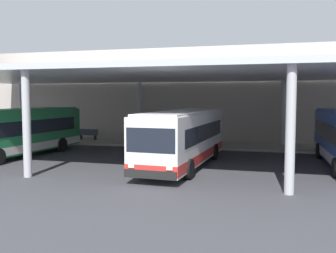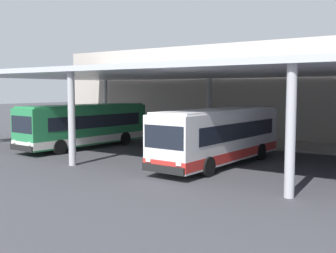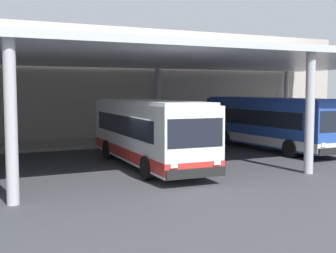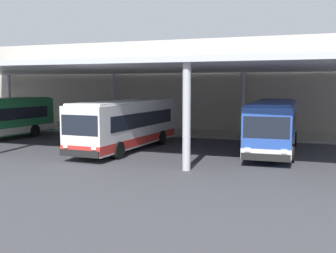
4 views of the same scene
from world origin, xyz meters
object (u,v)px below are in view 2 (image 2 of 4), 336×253
object	(u,v)px
bench_waiting	(159,129)
trash_bin	(141,128)
bus_nearest_bay	(85,125)
bus_second_bay	(220,136)

from	to	relation	value
bench_waiting	trash_bin	distance (m)	2.06
bench_waiting	trash_bin	size ratio (longest dim) A/B	1.84
bus_nearest_bay	bus_second_bay	distance (m)	11.36
bus_nearest_bay	bus_second_bay	size ratio (longest dim) A/B	1.00
bus_nearest_bay	bus_second_bay	xyz separation A→B (m)	(11.34, -0.63, 0.00)
trash_bin	bench_waiting	bearing A→B (deg)	1.02
bus_second_bay	trash_bin	xyz separation A→B (m)	(-12.99, 9.40, -0.98)
bus_second_bay	bus_nearest_bay	bearing A→B (deg)	176.81
bus_nearest_bay	bench_waiting	world-z (taller)	bus_nearest_bay
bus_nearest_bay	trash_bin	world-z (taller)	bus_nearest_bay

